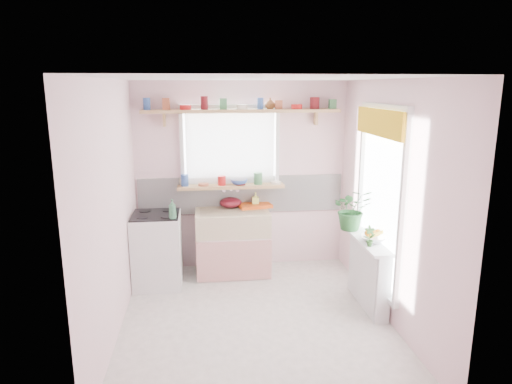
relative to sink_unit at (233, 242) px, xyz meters
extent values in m
plane|color=white|center=(0.15, -1.29, -0.43)|extent=(3.20, 3.20, 0.00)
plane|color=white|center=(0.15, -1.29, 2.07)|extent=(3.20, 3.20, 0.00)
plane|color=#F7CFD3|center=(0.15, 0.31, 0.82)|extent=(2.80, 0.00, 2.80)
plane|color=#F7CFD3|center=(0.15, -2.89, 0.82)|extent=(2.80, 0.00, 2.80)
plane|color=#F7CFD3|center=(-1.25, -1.29, 0.82)|extent=(0.00, 3.20, 3.20)
plane|color=#F7CFD3|center=(1.55, -1.29, 0.82)|extent=(0.00, 3.20, 3.20)
cube|color=white|center=(0.15, 0.29, 0.57)|extent=(2.74, 0.03, 0.50)
cube|color=pink|center=(0.15, 0.29, 0.37)|extent=(2.74, 0.02, 0.12)
cube|color=white|center=(0.00, 0.30, 1.22)|extent=(1.20, 0.01, 1.00)
cube|color=white|center=(0.00, 0.24, 1.22)|extent=(1.15, 0.02, 0.95)
cube|color=white|center=(1.54, -1.09, 0.82)|extent=(0.01, 1.10, 1.90)
cube|color=gold|center=(1.46, -1.09, 1.63)|extent=(0.03, 1.20, 0.28)
cube|color=white|center=(0.00, 0.01, -0.16)|extent=(0.85, 0.55, 0.55)
cube|color=#CC433C|center=(0.00, -0.27, -0.16)|extent=(0.95, 0.02, 0.53)
cube|color=beige|center=(0.00, 0.01, 0.27)|extent=(0.95, 0.55, 0.30)
cylinder|color=silver|center=(0.00, 0.26, 0.67)|extent=(0.03, 0.22, 0.03)
cube|color=white|center=(-0.95, -0.24, 0.02)|extent=(0.58, 0.58, 0.90)
cube|color=black|center=(-0.95, -0.24, 0.47)|extent=(0.56, 0.56, 0.02)
cylinder|color=black|center=(-1.09, -0.38, 0.49)|extent=(0.14, 0.14, 0.01)
cylinder|color=black|center=(-0.81, -0.38, 0.49)|extent=(0.14, 0.14, 0.01)
cylinder|color=black|center=(-1.09, -0.10, 0.49)|extent=(0.14, 0.14, 0.01)
cylinder|color=black|center=(-0.81, -0.10, 0.49)|extent=(0.14, 0.14, 0.01)
cube|color=white|center=(1.45, -1.09, -0.06)|extent=(0.15, 0.90, 0.75)
cube|color=white|center=(1.42, -1.09, 0.33)|extent=(0.22, 0.95, 0.03)
cube|color=tan|center=(0.00, 0.19, 0.71)|extent=(1.40, 0.22, 0.04)
cube|color=tan|center=(0.15, 0.18, 1.69)|extent=(2.52, 0.24, 0.04)
cylinder|color=#3359A5|center=(-1.03, 0.18, 1.77)|extent=(0.11, 0.11, 0.12)
cylinder|color=#A55133|center=(-0.79, 0.18, 1.77)|extent=(0.11, 0.11, 0.12)
cylinder|color=red|center=(-0.56, 0.18, 1.74)|extent=(0.11, 0.11, 0.06)
cylinder|color=#590F14|center=(-0.32, 0.18, 1.77)|extent=(0.11, 0.11, 0.12)
cylinder|color=#3F7F4C|center=(-0.09, 0.18, 1.77)|extent=(0.11, 0.11, 0.12)
cylinder|color=silver|center=(0.15, 0.18, 1.74)|extent=(0.11, 0.11, 0.06)
cylinder|color=#3359A5|center=(0.39, 0.18, 1.77)|extent=(0.11, 0.11, 0.12)
cylinder|color=#A55133|center=(0.62, 0.18, 1.77)|extent=(0.11, 0.11, 0.12)
cylinder|color=red|center=(0.86, 0.18, 1.74)|extent=(0.11, 0.11, 0.06)
cylinder|color=#590F14|center=(1.09, 0.18, 1.77)|extent=(0.11, 0.11, 0.12)
cylinder|color=#3F7F4C|center=(1.33, 0.18, 1.77)|extent=(0.11, 0.11, 0.12)
cylinder|color=#3359A5|center=(-0.62, 0.19, 0.79)|extent=(0.11, 0.11, 0.12)
cylinder|color=#A55133|center=(-0.37, 0.19, 0.79)|extent=(0.11, 0.11, 0.12)
cylinder|color=red|center=(-0.12, 0.19, 0.76)|extent=(0.11, 0.11, 0.06)
cylinder|color=#590F14|center=(0.12, 0.19, 0.79)|extent=(0.11, 0.11, 0.12)
cylinder|color=#3F7F4C|center=(0.37, 0.19, 0.79)|extent=(0.11, 0.11, 0.12)
cylinder|color=silver|center=(0.62, 0.19, 0.76)|extent=(0.11, 0.11, 0.06)
cube|color=#D85013|center=(0.31, 0.21, 0.44)|extent=(0.48, 0.40, 0.04)
ellipsoid|color=#5A0F1A|center=(-0.01, 0.21, 0.48)|extent=(0.38, 0.38, 0.13)
imported|color=#245A28|center=(1.36, -0.69, 0.59)|extent=(0.48, 0.43, 0.50)
imported|color=white|center=(1.46, -1.14, 0.38)|extent=(0.36, 0.36, 0.07)
imported|color=#2E5B24|center=(1.36, -1.29, 0.46)|extent=(0.12, 0.08, 0.23)
imported|color=#E4ED69|center=(0.33, 0.21, 0.51)|extent=(0.09, 0.09, 0.19)
imported|color=beige|center=(-0.62, 0.25, 0.77)|extent=(0.12, 0.12, 0.09)
imported|color=#365CB0|center=(0.11, 0.20, 0.76)|extent=(0.25, 0.25, 0.07)
imported|color=#93582D|center=(0.52, 0.24, 1.78)|extent=(0.16, 0.16, 0.14)
imported|color=#3A7550|center=(-0.73, -0.46, 0.60)|extent=(0.12, 0.12, 0.23)
sphere|color=orange|center=(1.46, -1.14, 0.43)|extent=(0.08, 0.08, 0.08)
sphere|color=orange|center=(1.52, -1.11, 0.43)|extent=(0.08, 0.08, 0.08)
sphere|color=orange|center=(1.41, -1.12, 0.43)|extent=(0.08, 0.08, 0.08)
cylinder|color=yellow|center=(1.48, -1.19, 0.44)|extent=(0.18, 0.04, 0.10)
camera|label=1|loc=(-0.37, -5.67, 2.00)|focal=32.00mm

